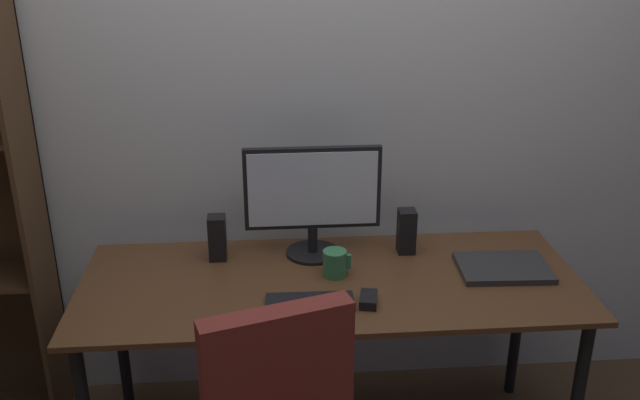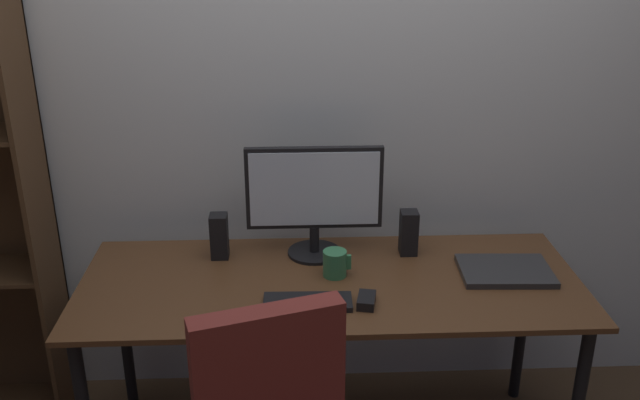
% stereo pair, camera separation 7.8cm
% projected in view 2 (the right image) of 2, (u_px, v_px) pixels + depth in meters
% --- Properties ---
extents(back_wall, '(6.40, 0.10, 2.60)m').
position_uv_depth(back_wall, '(324.00, 88.00, 2.69)').
color(back_wall, silver).
rests_on(back_wall, ground).
extents(desk, '(1.75, 0.69, 0.74)m').
position_uv_depth(desk, '(330.00, 300.00, 2.45)').
color(desk, '#56351E').
rests_on(desk, ground).
extents(monitor, '(0.50, 0.20, 0.42)m').
position_uv_depth(monitor, '(314.00, 195.00, 2.52)').
color(monitor, black).
rests_on(monitor, desk).
extents(keyboard, '(0.29, 0.12, 0.02)m').
position_uv_depth(keyboard, '(308.00, 302.00, 2.27)').
color(keyboard, black).
rests_on(keyboard, desk).
extents(mouse, '(0.07, 0.11, 0.03)m').
position_uv_depth(mouse, '(366.00, 300.00, 2.26)').
color(mouse, black).
rests_on(mouse, desk).
extents(coffee_mug, '(0.10, 0.08, 0.10)m').
position_uv_depth(coffee_mug, '(335.00, 263.00, 2.44)').
color(coffee_mug, '#387F51').
rests_on(coffee_mug, desk).
extents(laptop, '(0.33, 0.24, 0.02)m').
position_uv_depth(laptop, '(505.00, 271.00, 2.46)').
color(laptop, '#2D2D30').
rests_on(laptop, desk).
extents(speaker_left, '(0.06, 0.07, 0.17)m').
position_uv_depth(speaker_left, '(219.00, 236.00, 2.56)').
color(speaker_left, black).
rests_on(speaker_left, desk).
extents(speaker_right, '(0.06, 0.07, 0.17)m').
position_uv_depth(speaker_right, '(409.00, 233.00, 2.59)').
color(speaker_right, black).
rests_on(speaker_right, desk).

